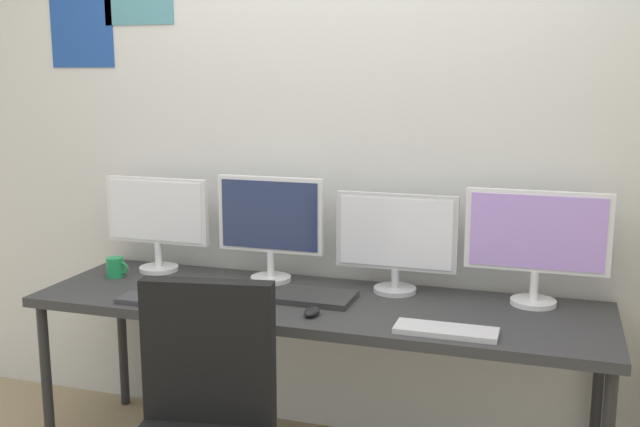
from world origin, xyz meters
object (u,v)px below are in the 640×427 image
at_px(desk, 316,312).
at_px(laptop_closed, 314,297).
at_px(keyboard_left, 166,301).
at_px(monitor_far_left, 157,218).
at_px(computer_mouse, 312,312).
at_px(monitor_far_right, 537,239).
at_px(monitor_center_left, 270,222).
at_px(keyboard_right, 446,331).
at_px(coffee_mug, 116,267).
at_px(monitor_center_right, 396,238).

relative_size(desk, laptop_closed, 7.27).
bearing_deg(laptop_closed, keyboard_left, -156.52).
bearing_deg(monitor_far_left, computer_mouse, -24.58).
bearing_deg(desk, monitor_far_right, 14.14).
xyz_separation_m(desk, monitor_center_left, (-0.28, 0.21, 0.31)).
bearing_deg(computer_mouse, keyboard_right, -3.99).
relative_size(monitor_far_right, computer_mouse, 5.80).
height_order(monitor_center_left, keyboard_left, monitor_center_left).
relative_size(monitor_center_left, coffee_mug, 4.55).
bearing_deg(desk, monitor_far_left, 165.87).
height_order(laptop_closed, coffee_mug, coffee_mug).
xyz_separation_m(keyboard_left, computer_mouse, (0.61, 0.04, 0.01)).
bearing_deg(monitor_center_right, computer_mouse, -120.11).
height_order(monitor_far_left, coffee_mug, monitor_far_left).
height_order(monitor_center_left, laptop_closed, monitor_center_left).
bearing_deg(monitor_center_right, coffee_mug, -172.75).
distance_m(monitor_center_right, monitor_far_right, 0.56).
xyz_separation_m(monitor_far_left, coffee_mug, (-0.13, -0.16, -0.21)).
bearing_deg(monitor_far_right, keyboard_right, -122.61).
bearing_deg(monitor_center_left, laptop_closed, -37.68).
distance_m(desk, monitor_center_left, 0.47).
relative_size(monitor_far_left, computer_mouse, 5.29).
bearing_deg(coffee_mug, monitor_far_left, 51.02).
height_order(desk, keyboard_left, keyboard_left).
bearing_deg(monitor_center_right, keyboard_right, -57.76).
relative_size(monitor_center_right, laptop_closed, 1.60).
bearing_deg(desk, monitor_center_right, 37.07).
distance_m(desk, monitor_far_right, 0.93).
xyz_separation_m(monitor_far_right, coffee_mug, (-1.82, -0.16, -0.22)).
xyz_separation_m(monitor_center_right, laptop_closed, (-0.29, -0.21, -0.22)).
height_order(desk, computer_mouse, computer_mouse).
distance_m(monitor_center_left, keyboard_right, 0.98).
distance_m(monitor_center_right, computer_mouse, 0.52).
xyz_separation_m(monitor_center_left, computer_mouse, (0.33, -0.41, -0.25)).
height_order(desk, coffee_mug, coffee_mug).
xyz_separation_m(desk, computer_mouse, (0.05, -0.19, 0.07)).
height_order(monitor_center_left, monitor_far_right, monitor_center_left).
bearing_deg(laptop_closed, monitor_center_right, 36.68).
distance_m(keyboard_right, computer_mouse, 0.52).
distance_m(desk, laptop_closed, 0.06).
bearing_deg(keyboard_left, monitor_far_right, 17.50).
relative_size(desk, monitor_far_left, 4.58).
xyz_separation_m(monitor_center_right, keyboard_right, (0.28, -0.44, -0.22)).
distance_m(monitor_far_right, keyboard_left, 1.49).
relative_size(monitor_far_left, monitor_far_right, 0.91).
xyz_separation_m(monitor_far_left, keyboard_left, (0.28, -0.44, -0.24)).
distance_m(desk, computer_mouse, 0.21).
bearing_deg(monitor_center_right, monitor_far_right, 0.00).
relative_size(monitor_center_right, computer_mouse, 5.33).
distance_m(monitor_center_left, monitor_center_right, 0.56).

